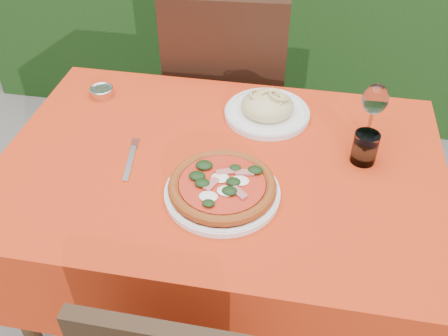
% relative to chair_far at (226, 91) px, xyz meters
% --- Properties ---
extents(ground, '(60.00, 60.00, 0.00)m').
position_rel_chair_far_xyz_m(ground, '(0.10, -0.64, -0.57)').
color(ground, '#66605C').
rests_on(ground, ground).
extents(dining_table, '(1.26, 0.86, 0.75)m').
position_rel_chair_far_xyz_m(dining_table, '(0.10, -0.64, 0.02)').
color(dining_table, '#402914').
rests_on(dining_table, ground).
extents(chair_far, '(0.48, 0.48, 1.00)m').
position_rel_chair_far_xyz_m(chair_far, '(0.00, 0.00, 0.00)').
color(chair_far, black).
rests_on(chair_far, ground).
extents(pizza_plate, '(0.30, 0.30, 0.06)m').
position_rel_chair_far_xyz_m(pizza_plate, '(0.13, -0.78, 0.20)').
color(pizza_plate, white).
rests_on(pizza_plate, dining_table).
extents(pasta_plate, '(0.27, 0.27, 0.08)m').
position_rel_chair_far_xyz_m(pasta_plate, '(0.20, -0.39, 0.20)').
color(pasta_plate, white).
rests_on(pasta_plate, dining_table).
extents(water_glass, '(0.07, 0.07, 0.09)m').
position_rel_chair_far_xyz_m(water_glass, '(0.49, -0.56, 0.22)').
color(water_glass, silver).
rests_on(water_glass, dining_table).
extents(wine_glass, '(0.07, 0.07, 0.18)m').
position_rel_chair_far_xyz_m(wine_glass, '(0.51, -0.45, 0.30)').
color(wine_glass, silver).
rests_on(wine_glass, dining_table).
extents(fork, '(0.06, 0.21, 0.01)m').
position_rel_chair_far_xyz_m(fork, '(-0.15, -0.70, 0.18)').
color(fork, silver).
rests_on(fork, dining_table).
extents(steel_ramekin, '(0.07, 0.07, 0.03)m').
position_rel_chair_far_xyz_m(steel_ramekin, '(-0.36, -0.37, 0.19)').
color(steel_ramekin, silver).
rests_on(steel_ramekin, dining_table).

